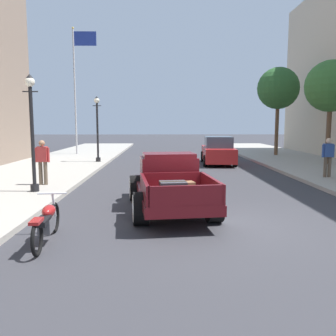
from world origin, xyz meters
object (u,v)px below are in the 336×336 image
(hotrod_truck_maroon, at_px, (169,182))
(street_tree_third, at_px, (278,89))
(street_lamp_near, at_px, (32,124))
(flagpole, at_px, (78,77))
(pedestrian_sidewalk_left, at_px, (43,160))
(street_tree_second, at_px, (331,87))
(street_lamp_far, at_px, (97,124))
(car_background_red, at_px, (218,151))
(pedestrian_sidewalk_right, at_px, (328,155))
(motorcycle_parked, at_px, (47,222))

(hotrod_truck_maroon, relative_size, street_tree_third, 0.82)
(hotrod_truck_maroon, relative_size, street_lamp_near, 1.32)
(flagpole, bearing_deg, pedestrian_sidewalk_left, -82.70)
(hotrod_truck_maroon, bearing_deg, street_lamp_near, 157.71)
(pedestrian_sidewalk_left, bearing_deg, street_tree_second, 25.68)
(street_lamp_near, bearing_deg, street_lamp_far, 87.08)
(car_background_red, bearing_deg, street_lamp_near, -129.82)
(street_lamp_far, height_order, street_tree_second, street_tree_second)
(flagpole, relative_size, street_tree_second, 1.60)
(pedestrian_sidewalk_right, xyz_separation_m, street_tree_third, (1.29, 10.74, 3.78))
(pedestrian_sidewalk_left, xyz_separation_m, street_lamp_far, (0.61, 8.02, 1.30))
(car_background_red, bearing_deg, street_lamp_far, 178.55)
(motorcycle_parked, height_order, street_tree_third, street_tree_third)
(motorcycle_parked, bearing_deg, pedestrian_sidewalk_left, 108.81)
(pedestrian_sidewalk_right, height_order, street_lamp_near, street_lamp_near)
(car_background_red, relative_size, street_lamp_near, 1.14)
(street_tree_third, bearing_deg, car_background_red, -137.34)
(pedestrian_sidewalk_left, relative_size, street_tree_second, 0.29)
(pedestrian_sidewalk_right, bearing_deg, car_background_red, 120.70)
(car_background_red, height_order, street_tree_third, street_tree_third)
(pedestrian_sidewalk_right, bearing_deg, street_tree_third, 83.15)
(hotrod_truck_maroon, xyz_separation_m, pedestrian_sidewalk_right, (6.82, 4.79, 0.33))
(pedestrian_sidewalk_right, relative_size, street_tree_third, 0.27)
(hotrod_truck_maroon, xyz_separation_m, motorcycle_parked, (-2.53, -2.94, -0.31))
(pedestrian_sidewalk_left, height_order, street_lamp_far, street_lamp_far)
(motorcycle_parked, relative_size, street_lamp_far, 0.55)
(hotrod_truck_maroon, relative_size, street_tree_second, 0.89)
(hotrod_truck_maroon, relative_size, car_background_red, 1.15)
(pedestrian_sidewalk_left, bearing_deg, street_lamp_far, 85.63)
(street_lamp_far, xyz_separation_m, street_tree_second, (13.11, -1.42, 2.04))
(street_tree_second, bearing_deg, hotrod_truck_maroon, -133.17)
(hotrod_truck_maroon, height_order, street_lamp_far, street_lamp_far)
(motorcycle_parked, relative_size, street_tree_second, 0.37)
(flagpole, xyz_separation_m, street_tree_third, (14.44, -1.14, -0.90))
(pedestrian_sidewalk_right, relative_size, street_tree_second, 0.29)
(pedestrian_sidewalk_left, height_order, pedestrian_sidewalk_right, same)
(hotrod_truck_maroon, bearing_deg, motorcycle_parked, -130.73)
(car_background_red, bearing_deg, flagpole, 148.99)
(street_lamp_near, relative_size, street_lamp_far, 1.00)
(street_tree_second, bearing_deg, street_lamp_far, 173.83)
(pedestrian_sidewalk_right, bearing_deg, street_lamp_far, 149.55)
(pedestrian_sidewalk_left, xyz_separation_m, flagpole, (-1.73, 13.54, 4.68))
(street_tree_third, bearing_deg, motorcycle_parked, -119.95)
(hotrod_truck_maroon, bearing_deg, flagpole, 110.81)
(motorcycle_parked, height_order, flagpole, flagpole)
(car_background_red, height_order, flagpole, flagpole)
(car_background_red, xyz_separation_m, pedestrian_sidewalk_left, (-7.75, -7.84, 0.32))
(hotrod_truck_maroon, xyz_separation_m, flagpole, (-6.34, 16.67, 5.02))
(motorcycle_parked, distance_m, street_tree_second, 17.67)
(car_background_red, xyz_separation_m, pedestrian_sidewalk_right, (3.67, -6.17, 0.32))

